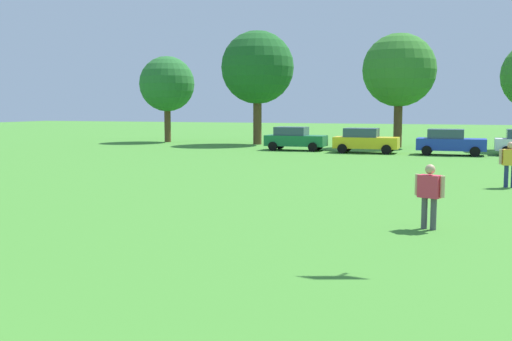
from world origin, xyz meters
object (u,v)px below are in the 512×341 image
object	(u,v)px
parked_car_yellow_1	(365,140)
tree_left	(257,68)
parked_car_blue_2	(450,142)
parked_car_green_0	(295,138)
bystander_midfield	(510,160)
adult_bystander	(430,191)
tree_center	(399,70)
tree_far_left	(167,84)

from	to	relation	value
parked_car_yellow_1	tree_left	world-z (taller)	tree_left
parked_car_blue_2	tree_left	world-z (taller)	tree_left
parked_car_green_0	bystander_midfield	bearing A→B (deg)	-51.56
bystander_midfield	parked_car_blue_2	bearing A→B (deg)	-89.98
parked_car_blue_2	tree_left	size ratio (longest dim) A/B	0.46
adult_bystander	tree_left	world-z (taller)	tree_left
adult_bystander	parked_car_green_0	size ratio (longest dim) A/B	0.39
bystander_midfield	tree_center	bearing A→B (deg)	-82.94
tree_far_left	adult_bystander	bearing A→B (deg)	-53.20
parked_car_green_0	tree_center	bearing A→B (deg)	40.64
tree_center	bystander_midfield	bearing A→B (deg)	-73.39
adult_bystander	tree_far_left	size ratio (longest dim) A/B	0.22
tree_left	tree_center	distance (m)	11.46
adult_bystander	tree_center	bearing A→B (deg)	-62.01
parked_car_yellow_1	tree_far_left	distance (m)	20.41
tree_left	parked_car_green_0	bearing A→B (deg)	-49.84
parked_car_green_0	parked_car_yellow_1	distance (m)	5.23
tree_far_left	tree_center	xyz separation A→B (m)	(20.10, -0.64, 0.78)
tree_left	tree_center	size ratio (longest dim) A/B	1.07
adult_bystander	tree_far_left	world-z (taller)	tree_far_left
adult_bystander	tree_center	world-z (taller)	tree_center
adult_bystander	parked_car_blue_2	world-z (taller)	parked_car_blue_2
tree_far_left	tree_center	size ratio (longest dim) A/B	0.87
parked_car_yellow_1	tree_left	xyz separation A→B (m)	(-9.99, 6.54, 5.45)
tree_left	tree_center	world-z (taller)	tree_left
parked_car_green_0	tree_far_left	bearing A→B (deg)	154.85
tree_left	tree_center	bearing A→B (deg)	-0.12
adult_bystander	tree_left	size ratio (longest dim) A/B	0.18
tree_left	parked_car_blue_2	bearing A→B (deg)	-23.16
tree_left	tree_center	xyz separation A→B (m)	(11.45, -0.02, -0.44)
parked_car_blue_2	tree_left	bearing A→B (deg)	156.84
bystander_midfield	tree_left	bearing A→B (deg)	-60.67
adult_bystander	parked_car_green_0	bearing A→B (deg)	-47.07
parked_car_yellow_1	parked_car_green_0	bearing A→B (deg)	170.88
adult_bystander	bystander_midfield	size ratio (longest dim) A/B	0.94
tree_left	bystander_midfield	bearing A→B (deg)	-51.12
parked_car_green_0	parked_car_blue_2	distance (m)	10.70
parked_car_blue_2	adult_bystander	bearing A→B (deg)	-89.51
bystander_midfield	parked_car_yellow_1	xyz separation A→B (m)	(-8.17, 15.98, -0.20)
bystander_midfield	parked_car_yellow_1	world-z (taller)	bystander_midfield
parked_car_yellow_1	tree_left	size ratio (longest dim) A/B	0.46
bystander_midfield	tree_far_left	size ratio (longest dim) A/B	0.24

